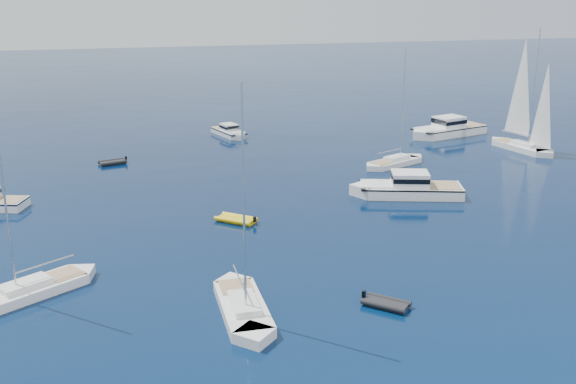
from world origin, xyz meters
name	(u,v)px	position (x,y,z in m)	size (l,w,h in m)	color
ground	(456,340)	(0.00, 0.00, 0.00)	(400.00, 400.00, 0.00)	#08274F
motor_cruiser_centre	(407,196)	(8.92, 27.11, 0.00)	(3.64, 11.88, 3.12)	white
motor_cruiser_distant	(447,135)	(25.85, 51.58, 0.00)	(3.91, 12.78, 3.35)	white
motor_cruiser_horizon	(230,136)	(-3.28, 59.05, 0.00)	(2.42, 7.90, 2.07)	silver
sailboat_fore	(243,313)	(-11.54, 6.59, 0.00)	(2.74, 10.52, 15.47)	white
sailboat_mid_l	(32,294)	(-24.86, 12.82, 0.00)	(2.68, 10.29, 15.13)	white
sailboat_centre	(394,165)	(12.48, 38.48, 0.00)	(2.47, 9.50, 13.96)	white
sailboat_sails_r	(521,150)	(30.92, 41.37, 0.00)	(2.78, 10.71, 15.74)	silver
tender_yellow	(236,222)	(-8.83, 23.80, 0.00)	(2.04, 3.74, 0.95)	yellow
tender_grey_near	(386,307)	(-2.35, 5.10, 0.00)	(1.78, 3.16, 0.95)	black
tender_grey_far	(113,164)	(-19.17, 47.12, 0.00)	(1.82, 3.23, 0.95)	black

